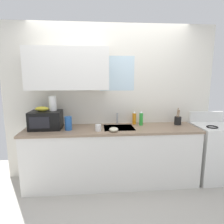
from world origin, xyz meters
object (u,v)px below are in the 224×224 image
at_px(utensil_crock, 178,120).
at_px(mug_white, 98,128).
at_px(dish_soap_bottle_orange, 134,118).
at_px(small_bowl, 114,130).
at_px(paper_towel_roll, 53,103).
at_px(microwave, 46,120).
at_px(dish_soap_bottle_green, 141,118).
at_px(banana_bunch, 42,109).
at_px(cereal_canister, 68,123).
at_px(stove_range, 213,152).

bearing_deg(utensil_crock, mug_white, -168.71).
relative_size(dish_soap_bottle_orange, small_bowl, 1.69).
bearing_deg(dish_soap_bottle_orange, small_bowl, -132.49).
relative_size(paper_towel_roll, small_bowl, 1.69).
height_order(microwave, dish_soap_bottle_orange, microwave).
bearing_deg(utensil_crock, dish_soap_bottle_green, 178.04).
distance_m(mug_white, small_bowl, 0.23).
height_order(mug_white, utensil_crock, utensil_crock).
distance_m(microwave, dish_soap_bottle_orange, 1.39).
xyz_separation_m(banana_bunch, small_bowl, (1.05, -0.25, -0.27)).
relative_size(microwave, dish_soap_bottle_green, 1.94).
distance_m(paper_towel_roll, utensil_crock, 2.00).
xyz_separation_m(microwave, dish_soap_bottle_orange, (1.38, 0.17, -0.03)).
distance_m(banana_bunch, mug_white, 0.89).
relative_size(dish_soap_bottle_green, cereal_canister, 1.19).
relative_size(stove_range, paper_towel_roll, 4.91).
bearing_deg(small_bowl, utensil_crock, 16.47).
height_order(cereal_canister, small_bowl, cereal_canister).
relative_size(paper_towel_roll, dish_soap_bottle_orange, 1.00).
xyz_separation_m(paper_towel_roll, small_bowl, (0.90, -0.30, -0.35)).
bearing_deg(banana_bunch, small_bowl, -13.43).
distance_m(stove_range, cereal_canister, 2.38).
height_order(paper_towel_roll, utensil_crock, paper_towel_roll).
bearing_deg(banana_bunch, dish_soap_bottle_green, 3.40).
distance_m(stove_range, utensil_crock, 0.78).
xyz_separation_m(banana_bunch, dish_soap_bottle_green, (1.52, 0.09, -0.19)).
height_order(stove_range, mug_white, stove_range).
bearing_deg(microwave, small_bowl, -13.99).
bearing_deg(utensil_crock, microwave, -178.03).
height_order(paper_towel_roll, cereal_canister, paper_towel_roll).
xyz_separation_m(dish_soap_bottle_green, mug_white, (-0.70, -0.28, -0.06)).
relative_size(stove_range, mug_white, 11.37).
xyz_separation_m(paper_towel_roll, dish_soap_bottle_orange, (1.28, 0.11, -0.28)).
xyz_separation_m(microwave, dish_soap_bottle_green, (1.47, 0.09, -0.02)).
xyz_separation_m(dish_soap_bottle_green, small_bowl, (-0.48, -0.34, -0.08)).
height_order(stove_range, cereal_canister, cereal_canister).
relative_size(stove_range, small_bowl, 8.31).
height_order(microwave, utensil_crock, utensil_crock).
bearing_deg(small_bowl, paper_towel_roll, 161.50).
xyz_separation_m(paper_towel_roll, dish_soap_bottle_green, (1.37, 0.04, -0.27)).
relative_size(dish_soap_bottle_green, small_bowl, 1.82).
xyz_separation_m(dish_soap_bottle_green, utensil_crock, (0.60, -0.02, -0.04)).
height_order(microwave, cereal_canister, microwave).
distance_m(dish_soap_bottle_green, small_bowl, 0.59).
relative_size(stove_range, dish_soap_bottle_green, 4.55).
bearing_deg(dish_soap_bottle_orange, paper_towel_roll, -174.86).
bearing_deg(banana_bunch, paper_towel_roll, 18.43).
distance_m(stove_range, mug_white, 1.95).
bearing_deg(stove_range, cereal_canister, -178.68).
relative_size(mug_white, small_bowl, 0.73).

